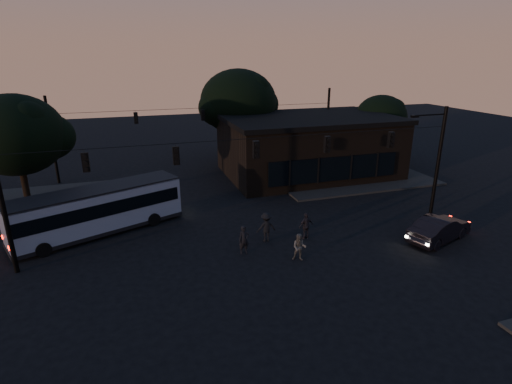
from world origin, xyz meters
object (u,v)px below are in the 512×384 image
object	(u,v)px
bus	(98,208)
pedestrian_a	(244,240)
car	(439,229)
pedestrian_c	(306,226)
building	(308,145)
pedestrian_b	(299,247)
pedestrian_d	(266,227)

from	to	relation	value
bus	pedestrian_a	xyz separation A→B (m)	(7.81, -5.48, -0.80)
car	pedestrian_c	bearing A→B (deg)	51.82
building	bus	bearing A→B (deg)	-155.76
building	car	distance (m)	15.81
bus	pedestrian_c	xyz separation A→B (m)	(11.92, -4.83, -0.79)
car	pedestrian_c	xyz separation A→B (m)	(-7.54, 2.67, 0.09)
pedestrian_a	pedestrian_b	bearing A→B (deg)	-35.91
bus	pedestrian_b	size ratio (longest dim) A/B	6.79
pedestrian_a	pedestrian_d	distance (m)	2.05
bus	pedestrian_c	size ratio (longest dim) A/B	6.20
building	pedestrian_b	distance (m)	17.20
building	bus	world-z (taller)	building
bus	pedestrian_a	size ratio (longest dim) A/B	6.30
bus	pedestrian_a	distance (m)	9.58
pedestrian_a	pedestrian_d	bearing A→B (deg)	30.06
building	pedestrian_c	xyz separation A→B (m)	(-6.13, -12.96, -1.86)
bus	pedestrian_d	distance (m)	10.50
building	bus	distance (m)	19.83
bus	pedestrian_a	bearing A→B (deg)	-57.42
pedestrian_b	pedestrian_a	bearing A→B (deg)	173.17
bus	pedestrian_d	bearing A→B (deg)	-46.97
pedestrian_b	pedestrian_d	size ratio (longest dim) A/B	0.85
car	pedestrian_d	distance (m)	10.42
car	pedestrian_c	size ratio (longest dim) A/B	2.73
building	bus	size ratio (longest dim) A/B	1.47
pedestrian_c	bus	bearing A→B (deg)	-33.80
car	pedestrian_a	bearing A→B (deg)	61.49
pedestrian_d	pedestrian_a	bearing A→B (deg)	33.96
bus	pedestrian_b	xyz separation A→B (m)	(10.44, -7.17, -0.86)
pedestrian_a	pedestrian_c	bearing A→B (deg)	5.89
pedestrian_b	pedestrian_c	bearing A→B (deg)	83.74
building	pedestrian_c	world-z (taller)	building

